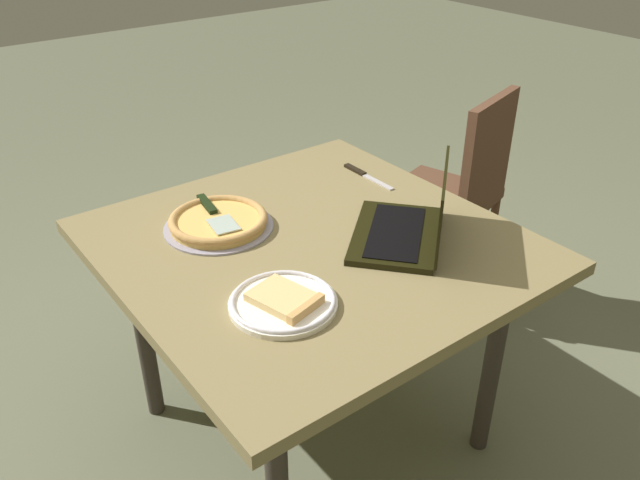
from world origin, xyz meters
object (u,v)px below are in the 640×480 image
object	(u,v)px
pizza_plate	(284,302)
laptop	(410,225)
chair_near	(458,187)
dining_table	(311,263)
table_knife	(363,174)
pizza_tray	(218,221)

from	to	relation	value
pizza_plate	laptop	bearing A→B (deg)	96.39
pizza_plate	chair_near	xyz separation A→B (m)	(-0.48, 1.16, -0.23)
dining_table	chair_near	size ratio (longest dim) A/B	1.21
laptop	table_knife	bearing A→B (deg)	156.45
laptop	dining_table	bearing A→B (deg)	-125.65
dining_table	table_knife	distance (m)	0.47
pizza_plate	table_knife	bearing A→B (deg)	125.53
laptop	chair_near	bearing A→B (deg)	121.52
dining_table	pizza_tray	distance (m)	0.29
dining_table	pizza_plate	xyz separation A→B (m)	(0.21, -0.24, 0.09)
laptop	pizza_tray	world-z (taller)	laptop
table_knife	pizza_plate	bearing A→B (deg)	-54.47
pizza_tray	table_knife	size ratio (longest dim) A/B	1.34
laptop	pizza_tray	size ratio (longest dim) A/B	1.33
dining_table	pizza_tray	world-z (taller)	pizza_tray
pizza_tray	table_knife	world-z (taller)	pizza_tray
dining_table	chair_near	bearing A→B (deg)	106.52
pizza_plate	table_knife	distance (m)	0.77
pizza_tray	chair_near	xyz separation A→B (m)	(-0.06, 1.10, -0.23)
pizza_plate	table_knife	xyz separation A→B (m)	(-0.45, 0.63, -0.01)
table_knife	laptop	bearing A→B (deg)	-23.55
pizza_plate	pizza_tray	xyz separation A→B (m)	(-0.43, 0.07, 0.01)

